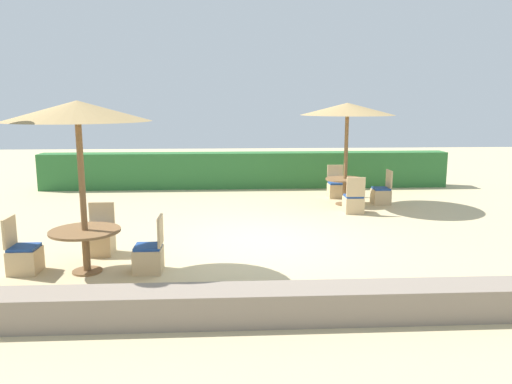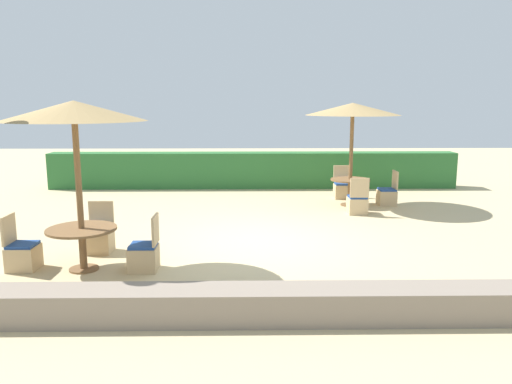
{
  "view_description": "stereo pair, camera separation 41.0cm",
  "coord_description": "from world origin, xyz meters",
  "px_view_note": "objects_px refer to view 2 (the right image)",
  "views": [
    {
      "loc": [
        -0.58,
        -9.6,
        2.76
      ],
      "look_at": [
        0.0,
        0.6,
        0.9
      ],
      "focal_mm": 35.0,
      "sensor_mm": 36.0,
      "label": 1
    },
    {
      "loc": [
        -0.17,
        -9.61,
        2.76
      ],
      "look_at": [
        0.0,
        0.6,
        0.9
      ],
      "focal_mm": 35.0,
      "sensor_mm": 36.0,
      "label": 2
    }
  ],
  "objects_px": {
    "patio_chair_back_right_north": "(342,189)",
    "patio_chair_front_left_west": "(22,254)",
    "patio_chair_back_right_east": "(387,195)",
    "patio_chair_front_left_east": "(145,255)",
    "patio_chair_back_right_south": "(357,203)",
    "round_table_front_left": "(82,236)",
    "round_table_back_right": "(350,185)",
    "parasol_back_right": "(353,110)",
    "patio_chair_front_left_north": "(100,238)",
    "parasol_front_left": "(74,112)"
  },
  "relations": [
    {
      "from": "patio_chair_back_right_north",
      "to": "patio_chair_front_left_west",
      "type": "xyz_separation_m",
      "value": [
        -6.47,
        -6.12,
        0.0
      ]
    },
    {
      "from": "patio_chair_back_right_east",
      "to": "patio_chair_front_left_east",
      "type": "distance_m",
      "value": 7.54
    },
    {
      "from": "patio_chair_back_right_north",
      "to": "patio_chair_front_left_east",
      "type": "xyz_separation_m",
      "value": [
        -4.43,
        -6.19,
        0.0
      ]
    },
    {
      "from": "patio_chair_back_right_south",
      "to": "round_table_front_left",
      "type": "distance_m",
      "value": 6.83
    },
    {
      "from": "round_table_back_right",
      "to": "patio_chair_back_right_north",
      "type": "relative_size",
      "value": 1.12
    },
    {
      "from": "parasol_back_right",
      "to": "patio_chair_back_right_south",
      "type": "distance_m",
      "value": 2.5
    },
    {
      "from": "round_table_back_right",
      "to": "patio_chair_back_right_east",
      "type": "distance_m",
      "value": 1.06
    },
    {
      "from": "round_table_back_right",
      "to": "patio_chair_back_right_north",
      "type": "bearing_deg",
      "value": 90.8
    },
    {
      "from": "patio_chair_back_right_south",
      "to": "patio_chair_front_left_north",
      "type": "distance_m",
      "value": 6.3
    },
    {
      "from": "patio_chair_back_right_north",
      "to": "patio_chair_front_left_east",
      "type": "distance_m",
      "value": 7.61
    },
    {
      "from": "patio_chair_back_right_south",
      "to": "patio_chair_front_left_north",
      "type": "bearing_deg",
      "value": -150.32
    },
    {
      "from": "patio_chair_front_left_west",
      "to": "patio_chair_back_right_north",
      "type": "bearing_deg",
      "value": 133.39
    },
    {
      "from": "parasol_back_right",
      "to": "patio_chair_front_left_east",
      "type": "distance_m",
      "value": 7.19
    },
    {
      "from": "parasol_back_right",
      "to": "patio_chair_back_right_east",
      "type": "height_order",
      "value": "parasol_back_right"
    },
    {
      "from": "round_table_back_right",
      "to": "patio_chair_back_right_east",
      "type": "bearing_deg",
      "value": 1.46
    },
    {
      "from": "round_table_back_right",
      "to": "patio_chair_front_left_north",
      "type": "distance_m",
      "value": 6.88
    },
    {
      "from": "patio_chair_front_left_east",
      "to": "patio_chair_front_left_west",
      "type": "distance_m",
      "value": 2.04
    },
    {
      "from": "parasol_back_right",
      "to": "round_table_back_right",
      "type": "height_order",
      "value": "parasol_back_right"
    },
    {
      "from": "patio_chair_front_left_west",
      "to": "patio_chair_front_left_north",
      "type": "bearing_deg",
      "value": 133.69
    },
    {
      "from": "parasol_front_left",
      "to": "round_table_front_left",
      "type": "xyz_separation_m",
      "value": [
        0.0,
        -0.0,
        -2.02
      ]
    },
    {
      "from": "round_table_front_left",
      "to": "patio_chair_front_left_north",
      "type": "height_order",
      "value": "patio_chair_front_left_north"
    },
    {
      "from": "parasol_back_right",
      "to": "patio_chair_front_left_west",
      "type": "relative_size",
      "value": 2.93
    },
    {
      "from": "patio_chair_front_left_east",
      "to": "patio_chair_front_left_west",
      "type": "relative_size",
      "value": 1.0
    },
    {
      "from": "parasol_back_right",
      "to": "patio_chair_front_left_west",
      "type": "xyz_separation_m",
      "value": [
        -6.49,
        -5.1,
        -2.28
      ]
    },
    {
      "from": "patio_chair_front_left_north",
      "to": "patio_chair_front_left_west",
      "type": "distance_m",
      "value": 1.38
    },
    {
      "from": "parasol_back_right",
      "to": "patio_chair_back_right_north",
      "type": "distance_m",
      "value": 2.5
    },
    {
      "from": "patio_chair_back_right_east",
      "to": "parasol_back_right",
      "type": "bearing_deg",
      "value": 91.46
    },
    {
      "from": "parasol_back_right",
      "to": "parasol_front_left",
      "type": "xyz_separation_m",
      "value": [
        -5.47,
        -5.13,
        0.05
      ]
    },
    {
      "from": "round_table_front_left",
      "to": "round_table_back_right",
      "type": "bearing_deg",
      "value": 43.17
    },
    {
      "from": "patio_chair_back_right_north",
      "to": "patio_chair_front_left_north",
      "type": "height_order",
      "value": "same"
    },
    {
      "from": "patio_chair_back_right_east",
      "to": "patio_chair_front_left_west",
      "type": "bearing_deg",
      "value": 124.3
    },
    {
      "from": "round_table_back_right",
      "to": "patio_chair_front_left_north",
      "type": "bearing_deg",
      "value": -142.96
    },
    {
      "from": "round_table_back_right",
      "to": "patio_chair_front_left_north",
      "type": "height_order",
      "value": "patio_chair_front_left_north"
    },
    {
      "from": "patio_chair_front_left_west",
      "to": "round_table_front_left",
      "type": "bearing_deg",
      "value": 88.01
    },
    {
      "from": "parasol_back_right",
      "to": "patio_chair_front_left_west",
      "type": "distance_m",
      "value": 8.56
    },
    {
      "from": "patio_chair_back_right_east",
      "to": "parasol_front_left",
      "type": "xyz_separation_m",
      "value": [
        -6.49,
        -5.16,
        2.33
      ]
    },
    {
      "from": "patio_chair_back_right_south",
      "to": "round_table_front_left",
      "type": "height_order",
      "value": "patio_chair_back_right_south"
    },
    {
      "from": "patio_chair_front_left_west",
      "to": "patio_chair_front_left_east",
      "type": "bearing_deg",
      "value": 88.05
    },
    {
      "from": "parasol_front_left",
      "to": "round_table_back_right",
      "type": "bearing_deg",
      "value": 43.17
    },
    {
      "from": "round_table_front_left",
      "to": "patio_chair_back_right_north",
      "type": "bearing_deg",
      "value": 48.44
    },
    {
      "from": "patio_chair_back_right_north",
      "to": "patio_chair_front_left_north",
      "type": "bearing_deg",
      "value": 43.34
    },
    {
      "from": "parasol_front_left",
      "to": "patio_chair_front_left_east",
      "type": "relative_size",
      "value": 2.98
    },
    {
      "from": "patio_chair_front_left_north",
      "to": "patio_chair_front_left_west",
      "type": "xyz_separation_m",
      "value": [
        -1.0,
        -0.95,
        0.0
      ]
    },
    {
      "from": "patio_chair_back_right_south",
      "to": "patio_chair_back_right_north",
      "type": "bearing_deg",
      "value": 89.89
    },
    {
      "from": "parasol_back_right",
      "to": "patio_chair_back_right_north",
      "type": "xyz_separation_m",
      "value": [
        -0.01,
        1.02,
        -2.28
      ]
    },
    {
      "from": "parasol_back_right",
      "to": "patio_chair_front_left_north",
      "type": "bearing_deg",
      "value": -142.96
    },
    {
      "from": "parasol_front_left",
      "to": "patio_chair_front_left_north",
      "type": "relative_size",
      "value": 2.98
    },
    {
      "from": "patio_chair_back_right_south",
      "to": "patio_chair_front_left_west",
      "type": "distance_m",
      "value": 7.64
    },
    {
      "from": "parasol_back_right",
      "to": "patio_chair_front_left_north",
      "type": "xyz_separation_m",
      "value": [
        -5.49,
        -4.14,
        -2.28
      ]
    },
    {
      "from": "round_table_back_right",
      "to": "patio_chair_back_right_east",
      "type": "xyz_separation_m",
      "value": [
        1.02,
        0.03,
        -0.3
      ]
    }
  ]
}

